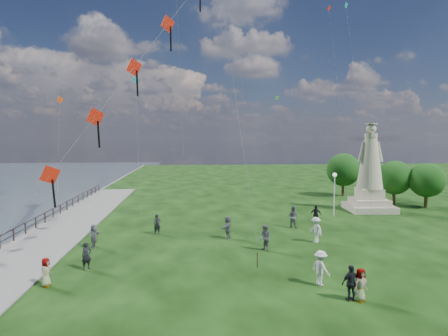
{
  "coord_description": "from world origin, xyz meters",
  "views": [
    {
      "loc": [
        -3.41,
        -18.17,
        7.56
      ],
      "look_at": [
        -1.0,
        8.0,
        5.5
      ],
      "focal_mm": 30.0,
      "sensor_mm": 36.0,
      "label": 1
    }
  ],
  "objects": [
    {
      "name": "person_0",
      "position": [
        -9.39,
        3.61,
        0.8
      ],
      "size": [
        0.7,
        0.67,
        1.61
      ],
      "primitive_type": "imported",
      "rotation": [
        0.0,
        0.0,
        0.71
      ],
      "color": "black",
      "rests_on": "ground"
    },
    {
      "name": "person_8",
      "position": [
        5.73,
        7.91,
        0.94
      ],
      "size": [
        1.02,
        1.36,
        1.88
      ],
      "primitive_type": "imported",
      "rotation": [
        0.0,
        0.0,
        -1.2
      ],
      "color": "silver",
      "rests_on": "ground"
    },
    {
      "name": "waterfront",
      "position": [
        -15.24,
        8.99,
        -0.06
      ],
      "size": [
        200.0,
        200.0,
        1.51
      ],
      "color": "#374453",
      "rests_on": "ground"
    },
    {
      "name": "person_9",
      "position": [
        7.67,
        13.59,
        0.85
      ],
      "size": [
        1.12,
        0.86,
        1.71
      ],
      "primitive_type": "imported",
      "rotation": [
        0.0,
        0.0,
        -0.4
      ],
      "color": "black",
      "rests_on": "ground"
    },
    {
      "name": "person_3",
      "position": [
        4.06,
        -1.84,
        0.85
      ],
      "size": [
        1.07,
        0.68,
        1.7
      ],
      "primitive_type": "imported",
      "rotation": [
        0.0,
        0.0,
        3.32
      ],
      "color": "black",
      "rests_on": "ground"
    },
    {
      "name": "person_11",
      "position": [
        -0.57,
        9.57,
        0.86
      ],
      "size": [
        1.34,
        1.74,
        1.73
      ],
      "primitive_type": "imported",
      "rotation": [
        0.0,
        0.0,
        4.24
      ],
      "color": "#595960",
      "rests_on": "ground"
    },
    {
      "name": "person_7",
      "position": [
        5.31,
        12.56,
        0.94
      ],
      "size": [
        1.07,
        0.99,
        1.87
      ],
      "primitive_type": "imported",
      "rotation": [
        0.0,
        0.0,
        2.51
      ],
      "color": "#595960",
      "rests_on": "ground"
    },
    {
      "name": "lamppost",
      "position": [
        10.59,
        16.74,
        3.08
      ],
      "size": [
        0.4,
        0.4,
        4.27
      ],
      "color": "silver",
      "rests_on": "ground"
    },
    {
      "name": "tree_row",
      "position": [
        19.23,
        24.6,
        3.26
      ],
      "size": [
        9.78,
        12.8,
        5.67
      ],
      "color": "#382314",
      "rests_on": "ground"
    },
    {
      "name": "person_5",
      "position": [
        -10.07,
        8.06,
        0.82
      ],
      "size": [
        0.8,
        1.57,
        1.64
      ],
      "primitive_type": "imported",
      "rotation": [
        0.0,
        0.0,
        1.48
      ],
      "color": "#595960",
      "rests_on": "ground"
    },
    {
      "name": "person_10",
      "position": [
        -10.8,
        1.25,
        0.74
      ],
      "size": [
        0.54,
        0.78,
        1.48
      ],
      "primitive_type": "imported",
      "rotation": [
        0.0,
        0.0,
        1.43
      ],
      "color": "#595960",
      "rests_on": "ground"
    },
    {
      "name": "red_kite_train",
      "position": [
        -6.83,
        4.58,
        11.34
      ],
      "size": [
        11.16,
        9.35,
        18.37
      ],
      "color": "black",
      "rests_on": "ground"
    },
    {
      "name": "statue",
      "position": [
        15.41,
        19.26,
        3.46
      ],
      "size": [
        4.88,
        4.88,
        9.15
      ],
      "rotation": [
        0.0,
        0.0,
        -0.09
      ],
      "color": "#BCB28E",
      "rests_on": "ground"
    },
    {
      "name": "person_6",
      "position": [
        -6.0,
        11.34,
        0.8
      ],
      "size": [
        0.69,
        0.58,
        1.6
      ],
      "primitive_type": "imported",
      "rotation": [
        0.0,
        0.0,
        0.4
      ],
      "color": "black",
      "rests_on": "ground"
    },
    {
      "name": "small_kites",
      "position": [
        1.65,
        23.36,
        15.29
      ],
      "size": [
        30.19,
        16.32,
        28.04
      ],
      "color": "teal",
      "rests_on": "ground"
    },
    {
      "name": "person_2",
      "position": [
        3.29,
        0.12,
        0.91
      ],
      "size": [
        1.07,
        1.32,
        1.82
      ],
      "primitive_type": "imported",
      "rotation": [
        0.0,
        0.0,
        2.04
      ],
      "color": "silver",
      "rests_on": "ground"
    },
    {
      "name": "person_4",
      "position": [
        4.47,
        -1.92,
        0.78
      ],
      "size": [
        0.89,
        0.75,
        1.56
      ],
      "primitive_type": "imported",
      "rotation": [
        0.0,
        0.0,
        0.46
      ],
      "color": "#595960",
      "rests_on": "ground"
    },
    {
      "name": "person_1",
      "position": [
        1.61,
        6.17,
        0.89
      ],
      "size": [
        0.84,
        1.01,
        1.79
      ],
      "primitive_type": "imported",
      "rotation": [
        0.0,
        0.0,
        -1.16
      ],
      "color": "#595960",
      "rests_on": "ground"
    }
  ]
}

